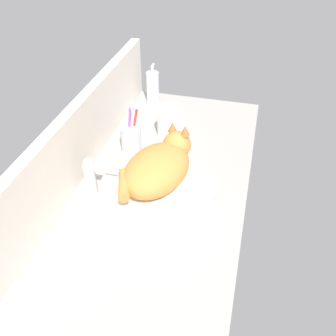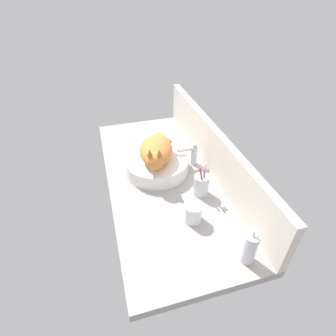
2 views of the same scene
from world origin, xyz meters
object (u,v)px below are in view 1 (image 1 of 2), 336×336
sink_basin (157,194)px  soap_dispenser (153,87)px  faucet (93,175)px  water_glass (167,126)px  cat (159,166)px  toothbrush_cup (131,139)px

sink_basin → soap_dispenser: soap_dispenser is taller
faucet → water_glass: faucet is taller
cat → water_glass: (37.50, 6.96, -9.77)cm
cat → faucet: 21.72cm
toothbrush_cup → sink_basin: bearing=-145.8°
faucet → toothbrush_cup: size_ratio=0.73×
water_glass → soap_dispenser: bearing=28.0°
soap_dispenser → toothbrush_cup: 39.21cm
cat → sink_basin: bearing=167.1°
cat → soap_dispenser: cat is taller
faucet → water_glass: size_ratio=1.53×
toothbrush_cup → water_glass: 17.81cm
faucet → water_glass: 41.59cm
soap_dispenser → water_glass: soap_dispenser is taller
cat → water_glass: size_ratio=3.45×
faucet → cat: bearing=-85.6°
sink_basin → water_glass: 39.40cm
sink_basin → toothbrush_cup: bearing=34.2°
soap_dispenser → toothbrush_cup: size_ratio=0.91×
cat → faucet: (-1.59, 20.73, -6.29)cm
toothbrush_cup → water_glass: size_ratio=2.10×
sink_basin → water_glass: water_glass is taller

